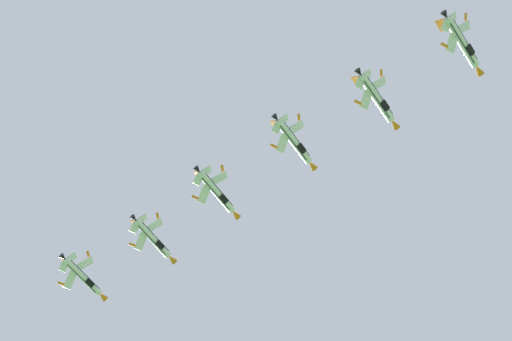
{
  "coord_description": "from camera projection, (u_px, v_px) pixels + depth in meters",
  "views": [
    {
      "loc": [
        3.24,
        -6.07,
        1.62
      ],
      "look_at": [
        -15.81,
        63.23,
        141.64
      ],
      "focal_mm": 49.9,
      "sensor_mm": 36.0,
      "label": 1
    }
  ],
  "objects": [
    {
      "name": "fighter_jet_left_outer",
      "position": [
        294.0,
        142.0,
        155.5
      ],
      "size": [
        8.59,
        15.42,
        6.97
      ],
      "rotation": [
        0.0,
        -0.75,
        5.93
      ],
      "color": "white"
    },
    {
      "name": "fighter_jet_lead",
      "position": [
        83.0,
        277.0,
        170.51
      ],
      "size": [
        8.49,
        15.42,
        7.18
      ],
      "rotation": [
        0.0,
        -0.78,
        5.93
      ],
      "color": "white"
    },
    {
      "name": "fighter_jet_left_wing",
      "position": [
        153.0,
        239.0,
        168.26
      ],
      "size": [
        8.39,
        15.42,
        7.39
      ],
      "rotation": [
        0.0,
        -0.81,
        5.93
      ],
      "color": "white"
    },
    {
      "name": "fighter_jet_trail_slot",
      "position": [
        462.0,
        43.0,
        143.28
      ],
      "size": [
        8.48,
        15.42,
        7.21
      ],
      "rotation": [
        0.0,
        -0.78,
        5.93
      ],
      "color": "white"
    },
    {
      "name": "fighter_jet_right_wing",
      "position": [
        217.0,
        193.0,
        160.15
      ],
      "size": [
        8.75,
        15.42,
        6.58
      ],
      "rotation": [
        0.0,
        -0.7,
        5.93
      ],
      "color": "white"
    },
    {
      "name": "fighter_jet_right_outer",
      "position": [
        377.0,
        99.0,
        147.42
      ],
      "size": [
        8.52,
        15.42,
        7.11
      ],
      "rotation": [
        0.0,
        -0.77,
        5.93
      ],
      "color": "white"
    }
  ]
}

